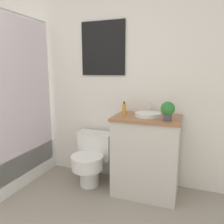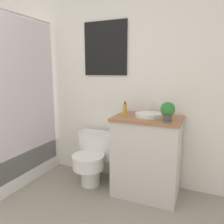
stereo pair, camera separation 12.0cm
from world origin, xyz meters
name	(u,v)px [view 2 (the right image)]	position (x,y,z in m)	size (l,w,h in m)	color
wall_back	(90,79)	(0.01, 2.16, 1.26)	(3.44, 0.07, 2.50)	white
toilet	(93,157)	(0.19, 1.86, 0.33)	(0.44, 0.53, 0.61)	white
vanity	(147,156)	(0.86, 1.87, 0.44)	(0.72, 0.49, 0.88)	beige
sink	(148,115)	(0.86, 1.89, 0.90)	(0.28, 0.32, 0.13)	white
soap_bottle	(125,109)	(0.59, 1.89, 0.94)	(0.05, 0.05, 0.15)	gold
potted_plant	(168,110)	(1.08, 1.75, 0.99)	(0.14, 0.14, 0.19)	#4C4C51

